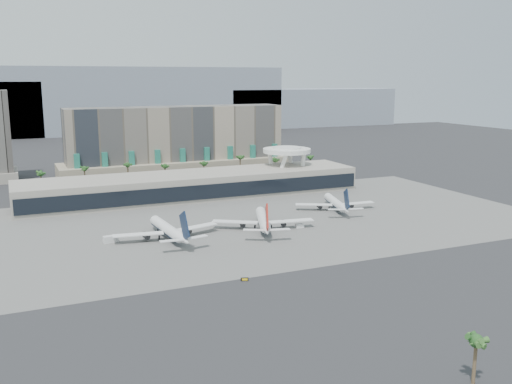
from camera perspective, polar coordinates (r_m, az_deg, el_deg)
name	(u,v)px	position (r m, az deg, el deg)	size (l,w,h in m)	color
ground	(294,260)	(189.72, 3.86, -6.78)	(900.00, 900.00, 0.00)	#232326
apron_pad	(234,222)	(237.89, -2.24, -2.99)	(260.00, 130.00, 0.06)	#5B5B59
mountain_ridge	(118,105)	(640.22, -13.66, 8.47)	(680.00, 60.00, 70.00)	gray
hotel	(177,148)	(349.59, -7.88, 4.34)	(140.00, 30.00, 42.00)	gray
terminal	(194,184)	(287.11, -6.24, 0.78)	(170.00, 32.50, 14.50)	#B3AA9D
saucer_structure	(287,153)	(311.26, 3.09, 3.88)	(26.00, 26.00, 21.89)	white
palm_row	(187,166)	(321.62, -6.94, 2.62)	(157.80, 2.80, 13.10)	brown
airliner_left	(168,230)	(214.30, -8.79, -3.73)	(40.78, 42.08, 14.52)	white
airliner_centre	(263,220)	(225.26, 0.72, -2.85)	(38.99, 40.29, 14.51)	white
airliner_right	(336,203)	(260.23, 8.00, -1.09)	(35.81, 37.13, 13.12)	white
service_vehicle_a	(111,239)	(214.81, -14.34, -4.59)	(5.11, 2.50, 2.50)	silver
service_vehicle_b	(300,226)	(228.85, 4.37, -3.39)	(3.25, 1.85, 1.67)	silver
taxiway_sign	(245,279)	(170.35, -1.15, -8.72)	(2.26, 1.03, 1.04)	black
near_palm_a	(476,348)	(122.31, 21.13, -14.31)	(6.00, 6.00, 10.43)	brown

